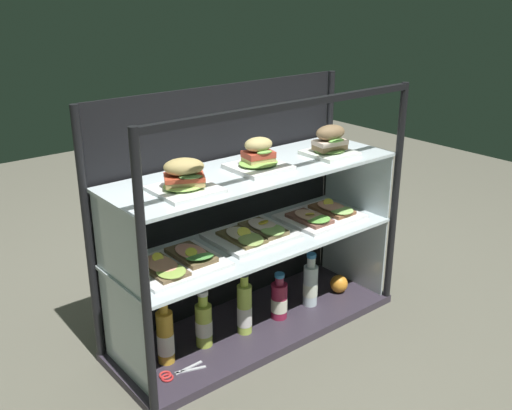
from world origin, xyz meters
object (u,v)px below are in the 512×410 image
plated_roll_sandwich_mid_right (259,159)px  plated_roll_sandwich_mid_left (330,143)px  open_sandwich_tray_near_right_corner (177,262)px  juice_bottle_front_fourth (310,284)px  plated_roll_sandwich_center (184,179)px  juice_bottle_front_second (166,338)px  open_sandwich_tray_far_right (253,234)px  open_sandwich_tray_far_left (322,215)px  juice_bottle_back_left (204,324)px  kitchen_scissors (172,375)px  juice_bottle_front_right_end (244,309)px  juice_bottle_front_middle (279,300)px  orange_fruit_beside_bottles (339,284)px

plated_roll_sandwich_mid_right → plated_roll_sandwich_mid_left: (0.33, -0.03, 0.01)m
open_sandwich_tray_near_right_corner → juice_bottle_front_fourth: 0.68m
plated_roll_sandwich_center → plated_roll_sandwich_mid_right: bearing=5.8°
plated_roll_sandwich_mid_right → juice_bottle_front_fourth: size_ratio=0.82×
juice_bottle_front_second → open_sandwich_tray_near_right_corner: bearing=-1.6°
plated_roll_sandwich_mid_left → open_sandwich_tray_far_right: bearing=169.9°
open_sandwich_tray_near_right_corner → open_sandwich_tray_far_left: (0.69, -0.00, 0.00)m
open_sandwich_tray_far_right → juice_bottle_back_left: open_sandwich_tray_far_right is taller
open_sandwich_tray_far_left → open_sandwich_tray_near_right_corner: bearing=179.7°
open_sandwich_tray_near_right_corner → juice_bottle_front_second: bearing=178.4°
juice_bottle_back_left → kitchen_scissors: juice_bottle_back_left is taller
open_sandwich_tray_far_left → plated_roll_sandwich_center: bearing=-176.8°
plated_roll_sandwich_mid_right → open_sandwich_tray_far_left: size_ratio=0.62×
juice_bottle_front_right_end → juice_bottle_front_middle: juice_bottle_front_right_end is taller
plated_roll_sandwich_mid_left → plated_roll_sandwich_mid_right: bearing=175.0°
kitchen_scissors → juice_bottle_front_fourth: bearing=3.7°
plated_roll_sandwich_mid_left → plated_roll_sandwich_center: bearing=-179.6°
open_sandwich_tray_far_left → juice_bottle_front_right_end: (-0.42, -0.02, -0.28)m
juice_bottle_back_left → juice_bottle_front_right_end: (0.17, -0.03, 0.01)m
open_sandwich_tray_far_left → juice_bottle_front_middle: open_sandwich_tray_far_left is taller
plated_roll_sandwich_mid_left → juice_bottle_front_right_end: size_ratio=0.68×
plated_roll_sandwich_mid_left → juice_bottle_front_fourth: (-0.07, 0.01, -0.59)m
orange_fruit_beside_bottles → kitchen_scissors: (-0.87, -0.04, -0.04)m
plated_roll_sandwich_mid_left → open_sandwich_tray_near_right_corner: bearing=176.9°
juice_bottle_front_second → juice_bottle_back_left: juice_bottle_front_second is taller
plated_roll_sandwich_mid_right → juice_bottle_front_right_end: size_ratio=0.75×
juice_bottle_front_right_end → juice_bottle_front_middle: size_ratio=1.31×
open_sandwich_tray_far_left → juice_bottle_front_middle: 0.39m
open_sandwich_tray_near_right_corner → juice_bottle_front_middle: open_sandwich_tray_near_right_corner is taller
juice_bottle_back_left → kitchen_scissors: 0.23m
plated_roll_sandwich_mid_right → open_sandwich_tray_near_right_corner: 0.47m
open_sandwich_tray_far_left → kitchen_scissors: open_sandwich_tray_far_left is taller
open_sandwich_tray_far_right → juice_bottle_front_second: (-0.41, -0.02, -0.28)m
open_sandwich_tray_near_right_corner → open_sandwich_tray_far_right: open_sandwich_tray_far_right is taller
plated_roll_sandwich_center → plated_roll_sandwich_mid_left: bearing=0.4°
juice_bottle_back_left → juice_bottle_front_middle: juice_bottle_back_left is taller
plated_roll_sandwich_center → juice_bottle_back_left: (0.08, 0.05, -0.59)m
juice_bottle_front_second → juice_bottle_front_fourth: juice_bottle_front_second is taller
plated_roll_sandwich_center → juice_bottle_front_middle: plated_roll_sandwich_center is taller
open_sandwich_tray_far_left → juice_bottle_front_fourth: bearing=-161.9°
juice_bottle_front_second → juice_bottle_front_fourth: 0.67m
juice_bottle_front_second → juice_bottle_front_right_end: 0.33m
kitchen_scissors → plated_roll_sandwich_center: bearing=17.3°
open_sandwich_tray_near_right_corner → open_sandwich_tray_far_right: 0.35m
open_sandwich_tray_far_left → juice_bottle_front_second: open_sandwich_tray_far_left is taller
plated_roll_sandwich_mid_right → open_sandwich_tray_near_right_corner: size_ratio=0.62×
plated_roll_sandwich_mid_right → juice_bottle_front_second: 0.71m
open_sandwich_tray_near_right_corner → plated_roll_sandwich_mid_left: bearing=-3.1°
open_sandwich_tray_far_right → plated_roll_sandwich_mid_right: bearing=-84.5°
juice_bottle_front_middle → juice_bottle_front_fourth: size_ratio=0.84×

